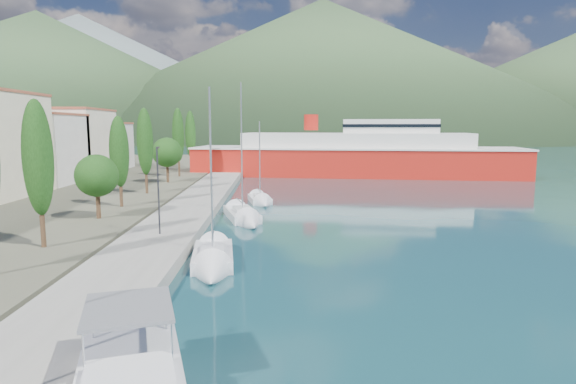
{
  "coord_description": "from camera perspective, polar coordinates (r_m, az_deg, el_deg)",
  "views": [
    {
      "loc": [
        -0.95,
        -20.68,
        8.23
      ],
      "look_at": [
        0.0,
        14.0,
        3.5
      ],
      "focal_mm": 30.0,
      "sensor_mm": 36.0,
      "label": 1
    }
  ],
  "objects": [
    {
      "name": "ground",
      "position": [
        140.92,
        -1.19,
        4.41
      ],
      "size": [
        1400.0,
        1400.0,
        0.0
      ],
      "primitive_type": "plane",
      "color": "#164149"
    },
    {
      "name": "hills_near",
      "position": [
        407.51,
        12.85,
        13.34
      ],
      "size": [
        1010.0,
        520.0,
        115.0
      ],
      "color": "#385430",
      "rests_on": "ground"
    },
    {
      "name": "town_buildings",
      "position": [
        65.48,
        -29.97,
        4.4
      ],
      "size": [
        9.2,
        69.2,
        11.3
      ],
      "color": "beige",
      "rests_on": "land_strip"
    },
    {
      "name": "sailboat_mid",
      "position": [
        41.6,
        -4.98,
        -3.24
      ],
      "size": [
        4.5,
        9.31,
        12.97
      ],
      "color": "silver",
      "rests_on": "ground"
    },
    {
      "name": "sailboat_near",
      "position": [
        28.23,
        -8.97,
        -8.63
      ],
      "size": [
        3.18,
        8.17,
        11.45
      ],
      "color": "silver",
      "rests_on": "ground"
    },
    {
      "name": "ferry",
      "position": [
        81.94,
        8.12,
        4.22
      ],
      "size": [
        55.47,
        20.11,
        10.79
      ],
      "color": "red",
      "rests_on": "ground"
    },
    {
      "name": "lamp_posts",
      "position": [
        36.23,
        -14.4,
        0.95
      ],
      "size": [
        0.15,
        48.74,
        6.06
      ],
      "color": "#2D2D33",
      "rests_on": "quay"
    },
    {
      "name": "sailboat_far",
      "position": [
        51.33,
        -3.12,
        -1.16
      ],
      "size": [
        3.21,
        6.8,
        9.61
      ],
      "color": "silver",
      "rests_on": "ground"
    },
    {
      "name": "hills_far",
      "position": [
        658.11,
        10.99,
        13.66
      ],
      "size": [
        1480.0,
        900.0,
        180.0
      ],
      "color": "slate",
      "rests_on": "ground"
    },
    {
      "name": "quay",
      "position": [
        48.01,
        -11.21,
        -1.77
      ],
      "size": [
        5.0,
        88.0,
        0.8
      ],
      "primitive_type": "cube",
      "color": "gray",
      "rests_on": "ground"
    },
    {
      "name": "tree_row",
      "position": [
        55.51,
        -16.85,
        4.89
      ],
      "size": [
        3.98,
        61.71,
        10.41
      ],
      "color": "#47301E",
      "rests_on": "land_strip"
    }
  ]
}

